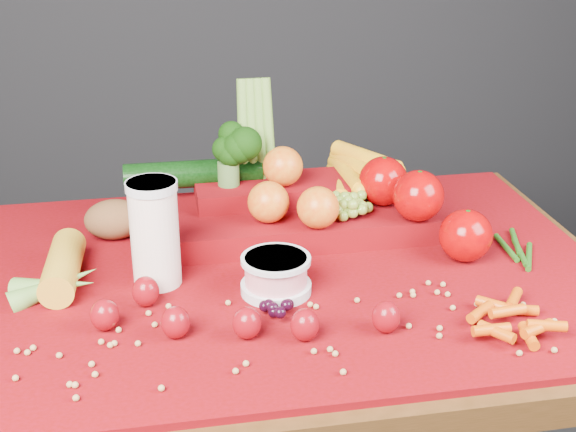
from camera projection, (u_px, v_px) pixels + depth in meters
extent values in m
cube|color=#331F0B|center=(290.00, 288.00, 1.36)|extent=(1.10, 0.80, 0.05)
cube|color=#331F0B|center=(44.00, 388.00, 1.73)|extent=(0.06, 0.06, 0.70)
cube|color=#331F0B|center=(464.00, 344.00, 1.89)|extent=(0.06, 0.06, 0.70)
cube|color=maroon|center=(290.00, 272.00, 1.35)|extent=(1.05, 0.75, 0.01)
cylinder|color=white|center=(155.00, 234.00, 1.27)|extent=(0.08, 0.08, 0.18)
cylinder|color=silver|center=(151.00, 186.00, 1.23)|extent=(0.08, 0.08, 0.01)
cylinder|color=silver|center=(276.00, 288.00, 1.27)|extent=(0.11, 0.11, 0.02)
cylinder|color=pink|center=(276.00, 270.00, 1.26)|extent=(0.10, 0.10, 0.05)
cylinder|color=silver|center=(276.00, 260.00, 1.25)|extent=(0.11, 0.11, 0.01)
ellipsoid|color=maroon|center=(146.00, 291.00, 1.22)|extent=(0.04, 0.04, 0.05)
cone|color=#0D480C|center=(145.00, 278.00, 1.22)|extent=(0.03, 0.03, 0.01)
ellipsoid|color=maroon|center=(105.00, 315.00, 1.16)|extent=(0.04, 0.04, 0.05)
cone|color=#0D480C|center=(103.00, 301.00, 1.15)|extent=(0.03, 0.03, 0.01)
ellipsoid|color=maroon|center=(176.00, 322.00, 1.14)|extent=(0.04, 0.04, 0.05)
cone|color=#0D480C|center=(175.00, 308.00, 1.13)|extent=(0.03, 0.03, 0.01)
ellipsoid|color=maroon|center=(247.00, 323.00, 1.14)|extent=(0.04, 0.04, 0.05)
cone|color=#0D480C|center=(247.00, 309.00, 1.13)|extent=(0.03, 0.03, 0.01)
ellipsoid|color=maroon|center=(305.00, 325.00, 1.14)|extent=(0.04, 0.04, 0.05)
cone|color=#0D480C|center=(305.00, 311.00, 1.13)|extent=(0.03, 0.03, 0.01)
ellipsoid|color=maroon|center=(386.00, 317.00, 1.16)|extent=(0.04, 0.04, 0.05)
cone|color=#0D480C|center=(387.00, 303.00, 1.15)|extent=(0.03, 0.03, 0.01)
cylinder|color=gold|center=(63.00, 267.00, 1.29)|extent=(0.07, 0.18, 0.06)
ellipsoid|color=brown|center=(114.00, 219.00, 1.44)|extent=(0.11, 0.08, 0.07)
cube|color=maroon|center=(286.00, 220.00, 1.48)|extent=(0.52, 0.22, 0.04)
cube|color=maroon|center=(271.00, 191.00, 1.50)|extent=(0.28, 0.12, 0.03)
sphere|color=#A80403|center=(418.00, 196.00, 1.40)|extent=(0.09, 0.09, 0.09)
sphere|color=#A80403|center=(466.00, 235.00, 1.36)|extent=(0.09, 0.09, 0.09)
sphere|color=#A80403|center=(383.00, 181.00, 1.47)|extent=(0.09, 0.09, 0.09)
sphere|color=#CE3908|center=(268.00, 202.00, 1.40)|extent=(0.07, 0.07, 0.07)
sphere|color=#CE3908|center=(318.00, 208.00, 1.38)|extent=(0.07, 0.07, 0.07)
sphere|color=#CE3908|center=(283.00, 166.00, 1.47)|extent=(0.07, 0.07, 0.07)
cylinder|color=#F1B00D|center=(337.00, 182.00, 1.54)|extent=(0.06, 0.18, 0.04)
cylinder|color=#F1B00D|center=(348.00, 174.00, 1.54)|extent=(0.04, 0.17, 0.04)
cylinder|color=#F1B00D|center=(358.00, 167.00, 1.54)|extent=(0.07, 0.18, 0.04)
cylinder|color=#F1B00D|center=(366.00, 159.00, 1.53)|extent=(0.11, 0.17, 0.04)
cylinder|color=#3F662D|center=(228.00, 173.00, 1.47)|extent=(0.04, 0.04, 0.04)
cylinder|color=olive|center=(243.00, 138.00, 1.49)|extent=(0.03, 0.06, 0.22)
cylinder|color=olive|center=(252.00, 138.00, 1.50)|extent=(0.02, 0.06, 0.22)
cylinder|color=olive|center=(260.00, 137.00, 1.50)|extent=(0.02, 0.06, 0.22)
cylinder|color=olive|center=(269.00, 137.00, 1.50)|extent=(0.03, 0.06, 0.22)
cylinder|color=black|center=(193.00, 174.00, 1.50)|extent=(0.26, 0.05, 0.05)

